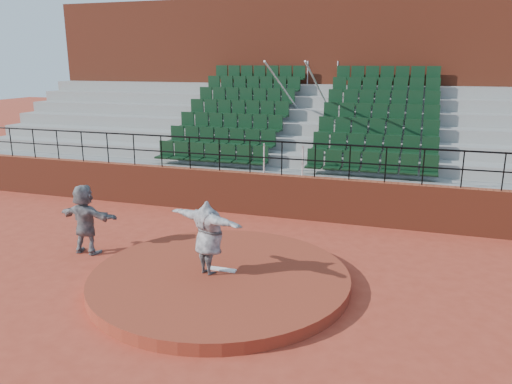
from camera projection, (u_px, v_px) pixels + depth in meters
ground at (220, 284)px, 10.66m from camera, size 90.00×90.00×0.00m
pitchers_mound at (220, 278)px, 10.62m from camera, size 5.50×5.50×0.25m
pitching_rubber at (222, 269)px, 10.73m from camera, size 0.60×0.15×0.03m
boundary_wall at (281, 196)px, 15.09m from camera, size 24.00×0.30×1.30m
wall_railing at (282, 151)px, 14.74m from camera, size 24.04×0.05×1.03m
seating_deck at (308, 150)px, 18.24m from camera, size 24.00×5.97×4.63m
press_box_facade at (328, 86)px, 21.34m from camera, size 24.00×3.00×7.10m
pitcher at (208, 237)px, 10.39m from camera, size 2.02×1.19×1.59m
fielder at (85, 219)px, 12.16m from camera, size 1.64×0.60×1.74m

